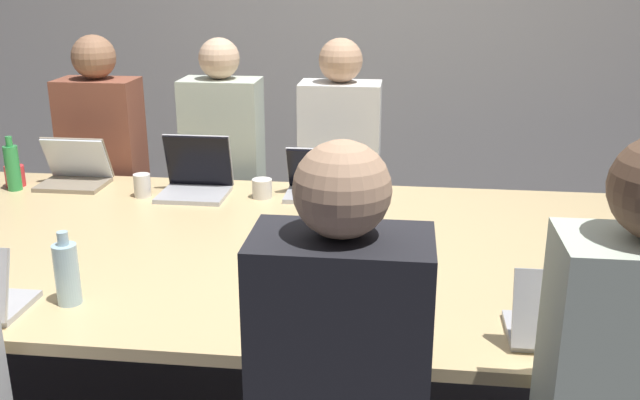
{
  "coord_description": "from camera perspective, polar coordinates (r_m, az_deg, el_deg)",
  "views": [
    {
      "loc": [
        0.46,
        -2.45,
        1.73
      ],
      "look_at": [
        0.16,
        0.1,
        0.87
      ],
      "focal_mm": 40.0,
      "sensor_mm": 36.0,
      "label": 1
    }
  ],
  "objects": [
    {
      "name": "curtain_wall",
      "position": [
        4.73,
        1.28,
        14.42
      ],
      "size": [
        12.0,
        0.06,
        2.8
      ],
      "color": "beige",
      "rests_on": "ground_plane"
    },
    {
      "name": "laptop_far_left",
      "position": [
        3.58,
        -19.0,
        2.2
      ],
      "size": [
        0.31,
        0.24,
        0.23
      ],
      "color": "gray",
      "rests_on": "conference_table"
    },
    {
      "name": "cup_far_midleft",
      "position": [
        3.32,
        -14.03,
        1.14
      ],
      "size": [
        0.08,
        0.08,
        0.1
      ],
      "color": "white",
      "rests_on": "conference_table"
    },
    {
      "name": "stapler",
      "position": [
        2.52,
        4.24,
        -4.52
      ],
      "size": [
        0.05,
        0.15,
        0.05
      ],
      "rotation": [
        0.0,
        0.0,
        0.01
      ],
      "color": "black",
      "rests_on": "conference_table"
    },
    {
      "name": "bottle_far_left",
      "position": [
        3.59,
        -23.38,
        2.43
      ],
      "size": [
        0.07,
        0.07,
        0.26
      ],
      "color": "green",
      "rests_on": "conference_table"
    },
    {
      "name": "laptop_far_center",
      "position": [
        3.22,
        0.47,
        1.46
      ],
      "size": [
        0.36,
        0.23,
        0.22
      ],
      "color": "#B7B7BC",
      "rests_on": "conference_table"
    },
    {
      "name": "conference_table",
      "position": [
        2.71,
        -3.54,
        -4.48
      ],
      "size": [
        3.53,
        1.6,
        0.72
      ],
      "color": "#D6B77F",
      "rests_on": "ground_plane"
    },
    {
      "name": "laptop_far_midleft",
      "position": [
        3.3,
        -9.89,
        1.8
      ],
      "size": [
        0.31,
        0.27,
        0.27
      ],
      "color": "#B7B7BC",
      "rests_on": "conference_table"
    },
    {
      "name": "cup_far_center",
      "position": [
        3.21,
        -4.65,
        0.93
      ],
      "size": [
        0.09,
        0.09,
        0.09
      ],
      "color": "white",
      "rests_on": "conference_table"
    },
    {
      "name": "cup_near_midright",
      "position": [
        2.12,
        -3.42,
        -8.42
      ],
      "size": [
        0.09,
        0.09,
        0.1
      ],
      "color": "brown",
      "rests_on": "conference_table"
    },
    {
      "name": "laptop_near_midright",
      "position": [
        2.01,
        3.75,
        -9.19
      ],
      "size": [
        0.32,
        0.25,
        0.25
      ],
      "rotation": [
        0.0,
        0.0,
        3.14
      ],
      "color": "gray",
      "rests_on": "conference_table"
    },
    {
      "name": "person_far_midleft",
      "position": [
        3.79,
        -7.67,
        2.0
      ],
      "size": [
        0.4,
        0.24,
        1.38
      ],
      "color": "#2D2D38",
      "rests_on": "ground_plane"
    },
    {
      "name": "person_far_left",
      "position": [
        3.92,
        -16.81,
        2.08
      ],
      "size": [
        0.4,
        0.24,
        1.39
      ],
      "color": "#2D2D38",
      "rests_on": "ground_plane"
    },
    {
      "name": "cup_far_left",
      "position": [
        3.67,
        -23.22,
        1.78
      ],
      "size": [
        0.09,
        0.09,
        0.1
      ],
      "color": "red",
      "rests_on": "conference_table"
    },
    {
      "name": "bottle_near_left",
      "position": [
        2.33,
        -19.59,
        -5.51
      ],
      "size": [
        0.07,
        0.07,
        0.24
      ],
      "color": "#ADD1E0",
      "rests_on": "conference_table"
    },
    {
      "name": "person_far_center",
      "position": [
        3.65,
        1.58,
        1.63
      ],
      "size": [
        0.4,
        0.24,
        1.39
      ],
      "color": "#2D2D38",
      "rests_on": "ground_plane"
    },
    {
      "name": "laptop_near_right",
      "position": [
        2.11,
        19.68,
        -9.21
      ],
      "size": [
        0.35,
        0.23,
        0.23
      ],
      "rotation": [
        0.0,
        0.0,
        3.14
      ],
      "color": "#B7B7BC",
      "rests_on": "conference_table"
    }
  ]
}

